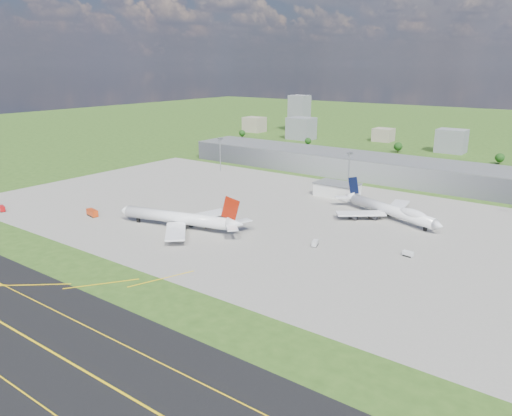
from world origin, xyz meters
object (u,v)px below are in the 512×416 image
Objects in this scene: airliner_blue_quad at (391,210)px; airliner_red_twin at (181,219)px; van_white_far at (408,254)px; tug_yellow at (209,226)px; crash_tender at (2,209)px; van_white_near at (315,243)px; fire_truck at (92,213)px.

airliner_red_twin is at bearing -113.75° from airliner_blue_quad.
van_white_far is (107.04, 31.24, -4.07)m from airliner_red_twin.
van_white_far reaches higher than tug_yellow.
crash_tender is 222.38m from van_white_far.
van_white_near is at bearing 34.32° from crash_tender.
fire_truck is 167.68m from van_white_far.
tug_yellow is (65.05, 23.01, -0.88)m from fire_truck.
tug_yellow is at bearing 81.89° from van_white_near.
tug_yellow is 58.10m from van_white_near.
crash_tender is 124.24m from tug_yellow.
tug_yellow is (10.58, 9.18, -4.29)m from airliner_red_twin.
fire_truck is at bearing 0.47° from airliner_red_twin.
tug_yellow is at bearing -160.35° from van_white_far.
crash_tender reaches higher than van_white_near.
fire_truck is at bearing 87.46° from van_white_near.
crash_tender reaches higher than tug_yellow.
airliner_red_twin is at bearing -161.96° from tug_yellow.
tug_yellow is at bearing 30.97° from fire_truck.
van_white_far is at bearing 34.25° from crash_tender.
airliner_blue_quad is 218.36m from crash_tender.
airliner_blue_quad reaches higher than van_white_far.
fire_truck is (-54.47, -13.83, -3.42)m from airliner_red_twin.
tug_yellow is (-69.40, -69.55, -4.08)m from airliner_blue_quad.
van_white_near is (171.96, 57.27, -0.27)m from crash_tender.
airliner_red_twin is 56.30m from fire_truck.
tug_yellow is at bearing -113.24° from airliner_blue_quad.
airliner_red_twin is 70.52m from van_white_near.
crash_tender is 181.25m from van_white_near.
airliner_red_twin is 111.09m from crash_tender.
crash_tender is (-184.01, -117.51, -3.50)m from airliner_blue_quad.
airliner_blue_quad is at bearing -28.64° from van_white_near.
van_white_near reaches higher than tug_yellow.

